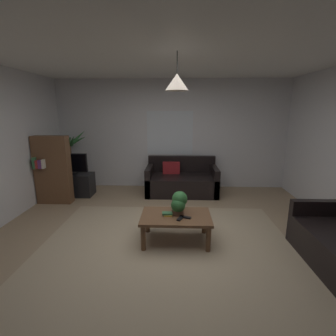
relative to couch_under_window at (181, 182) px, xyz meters
name	(u,v)px	position (x,y,z in m)	size (l,w,h in m)	color
floor	(167,242)	(-0.24, -2.23, -0.28)	(5.55, 5.47, 0.02)	#9E8466
rug	(167,249)	(-0.24, -2.43, -0.27)	(3.61, 3.01, 0.01)	tan
wall_back	(172,135)	(-0.24, 0.54, 1.04)	(5.67, 0.06, 2.62)	silver
ceiling	(167,49)	(-0.24, -2.23, 2.36)	(5.55, 5.47, 0.02)	white
window_pane	(170,133)	(-0.29, 0.50, 1.08)	(1.11, 0.01, 1.04)	white
couch_under_window	(181,182)	(0.00, 0.00, 0.00)	(1.61, 0.89, 0.82)	black
coffee_table	(176,219)	(-0.12, -2.20, 0.07)	(1.01, 0.64, 0.41)	brown
book_on_table_0	(168,215)	(-0.23, -2.21, 0.15)	(0.12, 0.12, 0.02)	gold
book_on_table_1	(167,213)	(-0.24, -2.21, 0.17)	(0.15, 0.09, 0.03)	#387247
remote_on_table_0	(180,218)	(-0.06, -2.32, 0.15)	(0.05, 0.16, 0.02)	black
remote_on_table_1	(185,217)	(0.02, -2.29, 0.15)	(0.05, 0.16, 0.02)	black
potted_plant_on_table	(179,203)	(-0.08, -2.16, 0.31)	(0.24, 0.27, 0.34)	brown
tv_stand	(73,184)	(-2.47, -0.24, -0.02)	(0.90, 0.44, 0.50)	black
tv	(71,164)	(-2.47, -0.27, 0.47)	(0.74, 0.16, 0.47)	black
potted_palm_corner	(71,162)	(-2.66, 0.22, 0.41)	(0.85, 0.83, 1.46)	#B77051
bookshelf_corner	(53,170)	(-2.65, -0.72, 0.43)	(0.70, 0.31, 1.40)	brown
pendant_lamp	(177,82)	(-0.12, -2.20, 1.98)	(0.31, 0.31, 0.48)	black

